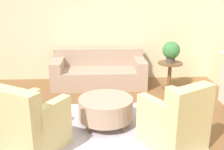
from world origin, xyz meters
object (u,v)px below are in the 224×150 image
object	(u,v)px
ottoman_table	(106,108)
potted_plant_on_side_table	(171,51)
side_table	(170,71)
armchair_right	(175,122)
couch	(99,73)
armchair_left	(32,126)

from	to	relation	value
ottoman_table	potted_plant_on_side_table	xyz separation A→B (m)	(1.47, 1.65, 0.57)
ottoman_table	side_table	size ratio (longest dim) A/B	1.45
side_table	armchair_right	bearing A→B (deg)	-102.73
couch	ottoman_table	world-z (taller)	couch
ottoman_table	armchair_right	bearing A→B (deg)	-36.20
couch	armchair_right	size ratio (longest dim) A/B	2.11
armchair_left	armchair_right	distance (m)	1.95
armchair_left	potted_plant_on_side_table	distance (m)	3.44
armchair_left	armchair_right	size ratio (longest dim) A/B	1.00
armchair_right	ottoman_table	world-z (taller)	armchair_right
potted_plant_on_side_table	armchair_right	bearing A→B (deg)	-102.73
couch	side_table	bearing A→B (deg)	-10.76
armchair_left	potted_plant_on_side_table	xyz separation A→B (m)	(2.48, 2.34, 0.49)
armchair_left	ottoman_table	distance (m)	1.22
armchair_right	potted_plant_on_side_table	bearing A→B (deg)	77.27
armchair_right	potted_plant_on_side_table	world-z (taller)	potted_plant_on_side_table
armchair_left	armchair_right	world-z (taller)	same
side_table	armchair_left	bearing A→B (deg)	-136.64
couch	side_table	size ratio (longest dim) A/B	3.49
couch	armchair_left	world-z (taller)	armchair_left
ottoman_table	potted_plant_on_side_table	world-z (taller)	potted_plant_on_side_table
armchair_right	side_table	distance (m)	2.40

